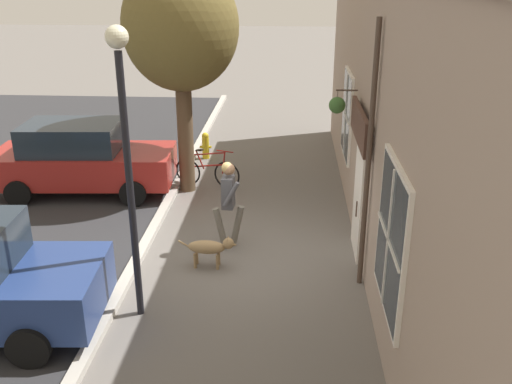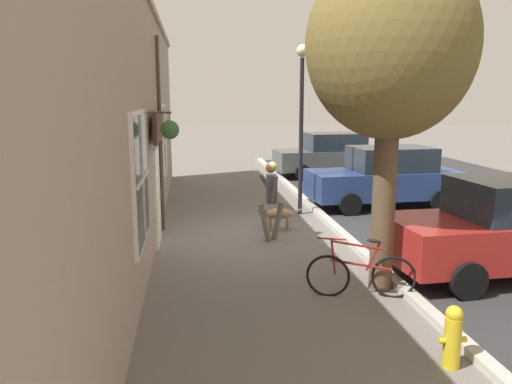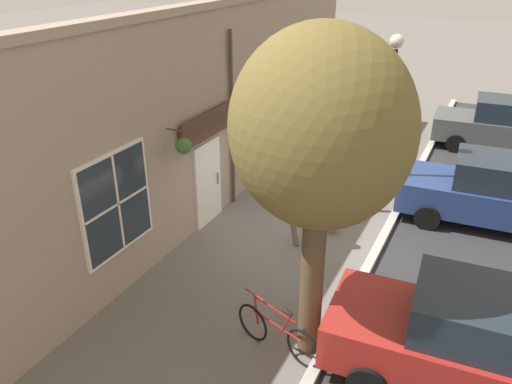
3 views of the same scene
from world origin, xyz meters
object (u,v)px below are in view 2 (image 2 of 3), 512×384
at_px(street_tree_by_curb, 390,51).
at_px(fire_hydrant, 453,336).
at_px(leaning_bicycle, 360,274).
at_px(pedestrian_walking, 271,193).
at_px(street_lamp, 302,104).
at_px(parked_car_mid_block, 385,177).
at_px(parked_car_far_end, 330,155).
at_px(parked_car_nearest_curb, 512,227).
at_px(dog_on_leash, 277,214).

height_order(street_tree_by_curb, fire_hydrant, street_tree_by_curb).
relative_size(street_tree_by_curb, fire_hydrant, 7.03).
height_order(street_tree_by_curb, leaning_bicycle, street_tree_by_curb).
xyz_separation_m(pedestrian_walking, fire_hydrant, (1.28, -5.55, -0.68)).
height_order(street_tree_by_curb, street_lamp, street_tree_by_curb).
distance_m(parked_car_mid_block, parked_car_far_end, 5.74).
bearing_deg(parked_car_far_end, parked_car_nearest_curb, -89.55).
bearing_deg(dog_on_leash, parked_car_nearest_curb, -44.43).
bearing_deg(parked_car_mid_block, street_lamp, -167.29).
bearing_deg(pedestrian_walking, street_lamp, 64.04).
bearing_deg(dog_on_leash, fire_hydrant, -80.98).
xyz_separation_m(street_tree_by_curb, street_lamp, (-0.16, 5.47, -0.88)).
height_order(dog_on_leash, parked_car_mid_block, parked_car_mid_block).
bearing_deg(street_tree_by_curb, parked_car_nearest_curb, 7.33).
xyz_separation_m(pedestrian_walking, parked_car_far_end, (3.80, 8.76, -0.20)).
height_order(street_tree_by_curb, parked_car_mid_block, street_tree_by_curb).
relative_size(street_lamp, fire_hydrant, 5.84).
relative_size(parked_car_nearest_curb, parked_car_far_end, 1.00).
xyz_separation_m(pedestrian_walking, parked_car_mid_block, (3.82, 3.02, -0.20)).
bearing_deg(dog_on_leash, street_tree_by_curb, -74.53).
bearing_deg(dog_on_leash, pedestrian_walking, -107.26).
xyz_separation_m(dog_on_leash, fire_hydrant, (1.01, -6.39, -0.01)).
xyz_separation_m(pedestrian_walking, dog_on_leash, (0.26, 0.84, -0.68)).
xyz_separation_m(parked_car_mid_block, street_lamp, (-2.64, -0.60, 2.09)).
bearing_deg(parked_car_far_end, leaning_bicycle, -103.43).
xyz_separation_m(parked_car_mid_block, fire_hydrant, (-2.55, -8.57, -0.48)).
relative_size(pedestrian_walking, street_lamp, 0.40).
distance_m(dog_on_leash, street_lamp, 3.15).
bearing_deg(pedestrian_walking, fire_hydrant, -77.06).
bearing_deg(pedestrian_walking, dog_on_leash, 72.74).
distance_m(street_tree_by_curb, parked_car_far_end, 12.42).
bearing_deg(street_tree_by_curb, fire_hydrant, -91.41).
bearing_deg(fire_hydrant, leaning_bicycle, 99.45).
bearing_deg(parked_car_nearest_curb, leaning_bicycle, -168.03).
xyz_separation_m(parked_car_nearest_curb, parked_car_far_end, (-0.09, 11.48, 0.00)).
bearing_deg(fire_hydrant, parked_car_mid_block, 73.45).
distance_m(leaning_bicycle, street_lamp, 6.34).
relative_size(dog_on_leash, leaning_bicycle, 0.65).
bearing_deg(leaning_bicycle, parked_car_far_end, 76.57).
bearing_deg(parked_car_far_end, street_lamp, -112.48).
bearing_deg(dog_on_leash, street_lamp, 59.87).
bearing_deg(fire_hydrant, street_tree_by_curb, 88.59).
distance_m(parked_car_far_end, street_lamp, 7.17).
xyz_separation_m(pedestrian_walking, street_lamp, (1.18, 2.42, 1.89)).
height_order(leaning_bicycle, parked_car_mid_block, parked_car_mid_block).
bearing_deg(parked_car_far_end, pedestrian_walking, -113.46).
bearing_deg(leaning_bicycle, parked_car_nearest_curb, 11.97).
height_order(parked_car_nearest_curb, parked_car_far_end, same).
height_order(parked_car_mid_block, fire_hydrant, parked_car_mid_block).
bearing_deg(leaning_bicycle, fire_hydrant, -80.55).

